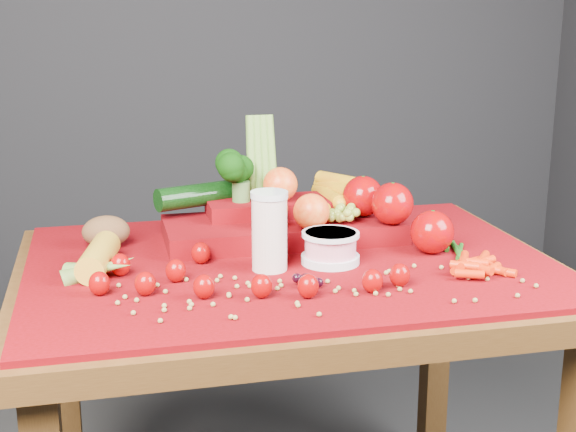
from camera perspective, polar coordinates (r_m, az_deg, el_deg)
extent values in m
cube|color=black|center=(3.04, -6.63, 14.36)|extent=(3.00, 0.02, 2.50)
cube|color=#3C220D|center=(1.65, 0.16, -4.38)|extent=(1.10, 0.80, 0.05)
cube|color=#3C220D|center=(2.06, -15.48, -12.16)|extent=(0.06, 0.06, 0.70)
cube|color=#3C220D|center=(2.23, 10.41, -9.80)|extent=(0.06, 0.06, 0.70)
cube|color=#6C030D|center=(1.64, 0.16, -3.35)|extent=(1.05, 0.75, 0.01)
cylinder|color=beige|center=(1.56, -1.33, -1.07)|extent=(0.07, 0.07, 0.16)
cylinder|color=silver|center=(1.54, -1.35, 1.53)|extent=(0.07, 0.07, 0.01)
cylinder|color=silver|center=(1.62, 3.02, -3.07)|extent=(0.12, 0.12, 0.02)
cylinder|color=pink|center=(1.61, 3.04, -1.98)|extent=(0.10, 0.10, 0.05)
cylinder|color=silver|center=(1.61, 3.05, -1.30)|extent=(0.12, 0.12, 0.01)
ellipsoid|color=#940000|center=(1.52, -7.99, -3.87)|extent=(0.04, 0.04, 0.04)
cone|color=#0C4710|center=(1.51, -8.02, -3.11)|extent=(0.03, 0.03, 0.01)
ellipsoid|color=#940000|center=(1.46, -10.12, -4.75)|extent=(0.04, 0.04, 0.04)
cone|color=#0C4710|center=(1.45, -10.15, -3.97)|extent=(0.03, 0.03, 0.01)
ellipsoid|color=#940000|center=(1.43, -6.00, -5.02)|extent=(0.04, 0.04, 0.04)
cone|color=#0C4710|center=(1.42, -6.02, -4.22)|extent=(0.03, 0.03, 0.01)
ellipsoid|color=#940000|center=(1.43, -1.89, -5.00)|extent=(0.04, 0.04, 0.04)
cone|color=#0C4710|center=(1.42, -1.90, -4.19)|extent=(0.03, 0.03, 0.01)
ellipsoid|color=#940000|center=(1.42, 1.44, -5.01)|extent=(0.04, 0.04, 0.04)
cone|color=#0C4710|center=(1.42, 1.44, -4.21)|extent=(0.03, 0.03, 0.01)
ellipsoid|color=#940000|center=(1.46, 6.02, -4.62)|extent=(0.04, 0.04, 0.04)
cone|color=#0C4710|center=(1.45, 6.04, -3.83)|extent=(0.03, 0.03, 0.01)
ellipsoid|color=#940000|center=(1.62, -6.22, -2.63)|extent=(0.04, 0.04, 0.04)
cone|color=#0C4710|center=(1.61, -6.24, -1.91)|extent=(0.03, 0.03, 0.01)
ellipsoid|color=#940000|center=(1.57, -11.84, -3.41)|extent=(0.04, 0.04, 0.04)
cone|color=#0C4710|center=(1.56, -11.88, -2.68)|extent=(0.03, 0.03, 0.01)
ellipsoid|color=#940000|center=(1.49, 7.95, -4.18)|extent=(0.04, 0.04, 0.04)
cone|color=#0C4710|center=(1.49, 7.98, -3.41)|extent=(0.03, 0.03, 0.01)
ellipsoid|color=#940000|center=(1.48, -13.27, -4.69)|extent=(0.04, 0.04, 0.04)
cone|color=#0C4710|center=(1.47, -13.32, -3.91)|extent=(0.03, 0.03, 0.01)
cylinder|color=gold|center=(1.61, -13.33, -2.86)|extent=(0.09, 0.19, 0.06)
ellipsoid|color=brown|center=(1.76, -12.82, -1.09)|extent=(0.10, 0.07, 0.07)
cube|color=#6C030D|center=(1.78, -0.33, -0.97)|extent=(0.52, 0.22, 0.04)
cube|color=#6C030D|center=(1.81, -1.31, 0.63)|extent=(0.28, 0.12, 0.03)
sphere|color=#8E0600|center=(1.74, 7.43, 0.88)|extent=(0.09, 0.09, 0.09)
sphere|color=#8E0600|center=(1.70, 10.22, -1.12)|extent=(0.09, 0.09, 0.09)
sphere|color=#8E0600|center=(1.80, 5.34, 1.41)|extent=(0.09, 0.09, 0.09)
sphere|color=red|center=(1.70, -1.27, 0.48)|extent=(0.08, 0.08, 0.08)
sphere|color=red|center=(1.68, 1.67, 0.31)|extent=(0.08, 0.08, 0.08)
sphere|color=red|center=(1.78, -0.56, 2.26)|extent=(0.08, 0.08, 0.08)
cylinder|color=gold|center=(1.86, 2.31, 0.98)|extent=(0.06, 0.17, 0.04)
cylinder|color=gold|center=(1.86, 2.91, 1.46)|extent=(0.04, 0.16, 0.04)
cylinder|color=gold|center=(1.86, 3.50, 1.94)|extent=(0.07, 0.17, 0.04)
cylinder|color=gold|center=(1.86, 3.95, 2.41)|extent=(0.10, 0.16, 0.04)
cylinder|color=#3F662D|center=(1.79, -3.36, 1.76)|extent=(0.04, 0.04, 0.04)
cylinder|color=olive|center=(1.82, -2.63, 3.70)|extent=(0.03, 0.06, 0.22)
cylinder|color=olive|center=(1.82, -2.14, 3.72)|extent=(0.02, 0.06, 0.22)
cylinder|color=olive|center=(1.83, -1.64, 3.74)|extent=(0.02, 0.06, 0.22)
cylinder|color=olive|center=(1.83, -1.15, 3.77)|extent=(0.03, 0.06, 0.22)
cylinder|color=black|center=(1.82, -5.90, 1.55)|extent=(0.24, 0.13, 0.05)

